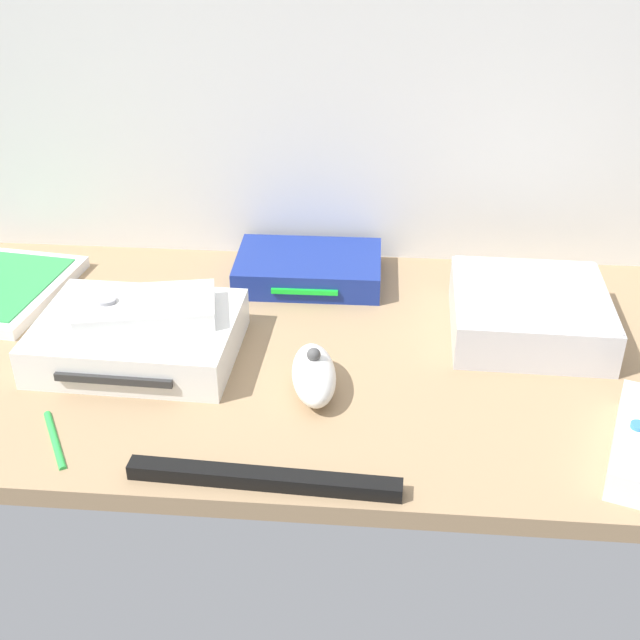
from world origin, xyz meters
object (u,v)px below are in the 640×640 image
Objects in this scene: sensor_bar at (264,479)px; remote_classic_pad at (146,308)px; network_router at (309,268)px; game_case at (3,290)px; stylus_pen at (54,438)px; remote_nunchuk at (317,375)px; mini_computer at (529,312)px; remote_wand at (635,441)px; game_console at (139,337)px.

remote_classic_pad is at bearing 129.62° from sensor_bar.
network_router is 0.76× the size of sensor_bar.
stylus_pen is at bearing -51.53° from game_case.
stylus_pen is (-4.98, -15.90, -5.06)cm from remote_classic_pad.
sensor_bar is (-3.37, -14.28, -1.34)cm from remote_nunchuk.
network_router is (-25.83, 10.53, -0.94)cm from mini_computer.
remote_nunchuk is at bearing -175.95° from remote_wand.
stylus_pen is at bearing -166.35° from remote_nunchuk.
game_case is 2.28× the size of stylus_pen.
mini_computer reaches higher than stylus_pen.
network_router is 38.20cm from sensor_bar.
remote_classic_pad is (-41.41, -7.39, 2.77)cm from mini_computer.
sensor_bar is (-32.86, -6.96, -0.81)cm from remote_wand.
game_console is 20.42cm from remote_nunchuk.
mini_computer is 51.96cm from stylus_pen.
remote_nunchuk is 25.73cm from stylus_pen.
network_router and remote_wand have the same top height.
game_console reaches higher than remote_wand.
network_router is 1.16× the size of remote_classic_pad.
remote_wand is at bearing 2.80° from stylus_pen.
remote_wand is at bearing 14.48° from sensor_bar.
network_router is 2.02× the size of stylus_pen.
sensor_bar is at bearing -33.27° from game_case.
remote_classic_pad is at bearing -169.89° from mini_computer.
remote_wand is 33.60cm from sensor_bar.
remote_wand is 53.25cm from stylus_pen.
sensor_bar is at bearing -48.24° from game_console.
mini_computer is at bearing 21.42° from remote_nunchuk.
sensor_bar is at bearing -64.48° from remote_classic_pad.
game_case is at bearing -170.02° from network_router.
network_router is 24.11cm from remote_nunchuk.
remote_wand is at bearing -71.84° from mini_computer.
remote_classic_pad is 0.65× the size of sensor_bar.
remote_nunchuk is at bearing 79.24° from sensor_bar.
remote_wand is 1.44× the size of remote_nunchuk.
game_case is at bearing 178.79° from remote_wand.
network_router is at bearing 157.82° from mini_computer.
game_case is at bearing 148.05° from remote_nunchuk.
remote_nunchuk is 14.74cm from sensor_bar.
game_case is 1.31× the size of remote_classic_pad.
game_case is (-62.72, 3.51, -1.88)cm from mini_computer.
mini_computer is 38.06cm from sensor_bar.
remote_wand reaches higher than stylus_pen.
game_console is 25.55cm from sensor_bar.
game_case is 43.45cm from remote_nunchuk.
remote_wand is at bearing -12.09° from game_case.
game_console is at bearing 75.41° from stylus_pen.
remote_nunchuk is (40.01, -16.88, 1.28)cm from game_case.
mini_computer is at bearing 126.14° from remote_wand.
remote_nunchuk is (3.12, -23.90, 0.34)cm from network_router.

